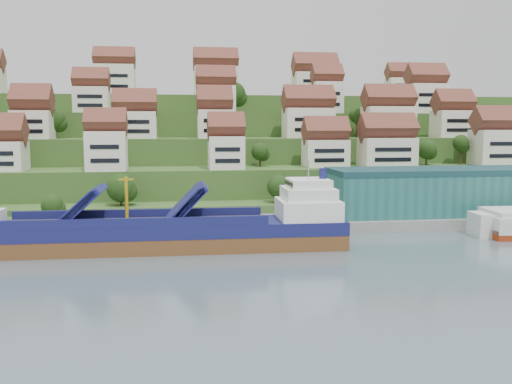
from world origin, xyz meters
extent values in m
plane|color=slate|center=(0.00, 0.00, 0.00)|extent=(300.00, 300.00, 0.00)
cube|color=gray|center=(20.00, 15.00, 1.10)|extent=(180.00, 14.00, 2.20)
cube|color=#2D4C1E|center=(0.00, 86.00, 2.00)|extent=(260.00, 128.00, 4.00)
cube|color=#2D4C1E|center=(0.00, 91.00, 5.50)|extent=(260.00, 118.00, 11.00)
cube|color=#2D4C1E|center=(0.00, 99.00, 9.00)|extent=(260.00, 102.00, 18.00)
cube|color=#2D4C1E|center=(0.00, 107.00, 12.50)|extent=(260.00, 86.00, 25.00)
cube|color=#2D4C1E|center=(0.00, 116.00, 15.50)|extent=(260.00, 68.00, 31.00)
cube|color=white|center=(-51.17, 39.06, 14.40)|extent=(10.44, 8.57, 6.81)
cube|color=white|center=(-27.10, 35.65, 15.58)|extent=(9.14, 7.03, 9.17)
cube|color=white|center=(0.86, 36.77, 14.95)|extent=(8.40, 7.62, 7.90)
cube|color=white|center=(26.50, 40.60, 14.42)|extent=(10.81, 7.73, 6.84)
cube|color=white|center=(42.21, 38.89, 14.66)|extent=(13.45, 8.26, 7.32)
cube|color=white|center=(73.58, 41.22, 15.64)|extent=(12.32, 8.31, 9.28)
cube|color=white|center=(-47.32, 53.39, 21.61)|extent=(9.57, 8.98, 7.21)
cube|color=white|center=(-21.58, 54.08, 21.53)|extent=(10.96, 7.90, 7.06)
cube|color=white|center=(-0.69, 53.52, 21.78)|extent=(8.98, 8.56, 7.57)
cube|color=white|center=(25.55, 55.86, 22.09)|extent=(13.44, 8.36, 8.18)
cube|color=white|center=(48.00, 53.78, 22.32)|extent=(13.58, 8.18, 8.63)
cube|color=white|center=(67.76, 54.84, 21.83)|extent=(10.42, 8.04, 7.65)
cube|color=white|center=(-34.62, 69.20, 28.64)|extent=(9.71, 7.30, 7.28)
cube|color=white|center=(0.86, 69.18, 28.99)|extent=(11.08, 7.79, 7.97)
cube|color=white|center=(34.19, 68.47, 29.66)|extent=(8.73, 7.14, 9.33)
cube|color=white|center=(66.46, 70.43, 29.59)|extent=(11.61, 8.47, 9.19)
cube|color=white|center=(-30.00, 89.68, 35.81)|extent=(12.49, 7.51, 9.62)
cube|color=white|center=(2.22, 87.90, 35.62)|extent=(13.83, 8.15, 9.24)
cube|color=white|center=(35.55, 88.89, 34.95)|extent=(14.28, 8.73, 7.89)
cube|color=white|center=(67.37, 92.08, 34.34)|extent=(10.26, 7.05, 6.68)
ellipsoid|color=#224115|center=(11.80, 26.11, 7.68)|extent=(5.28, 5.28, 5.28)
ellipsoid|color=#224115|center=(-23.23, 26.29, 7.94)|extent=(6.24, 6.24, 6.24)
ellipsoid|color=#224115|center=(54.83, 43.11, 15.15)|extent=(5.18, 5.18, 5.18)
ellipsoid|color=#224115|center=(64.42, 43.11, 16.82)|extent=(4.34, 4.34, 4.34)
ellipsoid|color=#224115|center=(10.15, 43.66, 14.79)|extent=(4.47, 4.47, 4.47)
ellipsoid|color=#224115|center=(40.86, 59.83, 24.27)|extent=(4.34, 4.34, 4.34)
ellipsoid|color=#224115|center=(-49.57, 59.38, 21.34)|extent=(5.56, 5.56, 5.56)
ellipsoid|color=#224115|center=(-42.97, 57.97, 22.83)|extent=(5.94, 5.94, 5.94)
ellipsoid|color=#224115|center=(6.50, 73.21, 30.86)|extent=(7.32, 7.32, 7.32)
ellipsoid|color=#224115|center=(36.20, 75.94, 30.16)|extent=(4.73, 4.73, 4.73)
ellipsoid|color=#224115|center=(35.78, 73.97, 28.83)|extent=(4.06, 4.06, 4.06)
ellipsoid|color=#224115|center=(-36.24, 19.00, 5.35)|extent=(4.50, 4.50, 4.50)
cube|color=#256561|center=(52.00, 17.00, 7.20)|extent=(60.00, 15.00, 10.00)
cylinder|color=gray|center=(18.00, 10.00, 6.20)|extent=(0.16, 0.16, 8.00)
cube|color=maroon|center=(18.60, 10.00, 9.80)|extent=(1.20, 0.05, 0.80)
cube|color=brown|center=(-16.24, -1.32, 1.00)|extent=(69.11, 11.78, 4.42)
cube|color=navy|center=(-16.24, -1.32, 3.80)|extent=(69.11, 11.89, 2.30)
cube|color=#262628|center=(-18.00, -1.29, 4.95)|extent=(44.34, 9.77, 0.27)
cube|color=navy|center=(-27.72, -1.12, 7.95)|extent=(6.79, 9.87, 6.11)
cube|color=navy|center=(-10.05, -1.42, 7.95)|extent=(6.45, 9.86, 6.46)
cylinder|color=gold|center=(-19.77, -1.26, 8.84)|extent=(0.63, 0.63, 7.95)
cube|color=white|center=(12.04, -1.80, 6.63)|extent=(10.78, 10.25, 3.54)
cube|color=white|center=(12.04, -1.80, 9.46)|extent=(8.99, 9.16, 2.21)
cube|color=white|center=(12.04, -1.80, 11.31)|extent=(7.21, 8.07, 1.59)
cylinder|color=navy|center=(14.69, -1.85, 12.99)|extent=(1.44, 1.44, 1.94)
camera|label=1|loc=(-11.48, -100.29, 21.74)|focal=40.00mm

